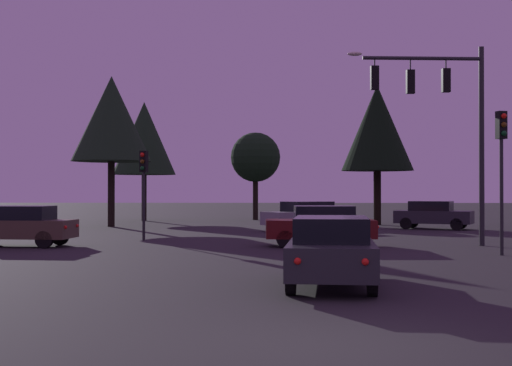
# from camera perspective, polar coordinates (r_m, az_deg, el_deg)

# --- Properties ---
(ground_plane) EXTENTS (168.00, 168.00, 0.00)m
(ground_plane) POSITION_cam_1_polar(r_m,az_deg,el_deg) (33.93, 3.30, -4.16)
(ground_plane) COLOR #262326
(ground_plane) RESTS_ON ground
(traffic_signal_mast_arm) EXTENTS (5.22, 0.64, 7.57)m
(traffic_signal_mast_arm) POSITION_cam_1_polar(r_m,az_deg,el_deg) (27.47, 14.99, 6.09)
(traffic_signal_mast_arm) COLOR #232326
(traffic_signal_mast_arm) RESTS_ON ground
(traffic_light_corner_left) EXTENTS (0.36, 0.38, 4.67)m
(traffic_light_corner_left) POSITION_cam_1_polar(r_m,az_deg,el_deg) (23.90, 19.47, 2.28)
(traffic_light_corner_left) COLOR #232326
(traffic_light_corner_left) RESTS_ON ground
(traffic_light_corner_right) EXTENTS (0.35, 0.38, 3.76)m
(traffic_light_corner_right) POSITION_cam_1_polar(r_m,az_deg,el_deg) (29.59, -9.18, 0.53)
(traffic_light_corner_right) COLOR #232326
(traffic_light_corner_right) RESTS_ON ground
(car_nearside_lane) EXTENTS (2.14, 4.59, 1.52)m
(car_nearside_lane) POSITION_cam_1_polar(r_m,az_deg,el_deg) (15.42, 6.18, -5.46)
(car_nearside_lane) COLOR #232328
(car_nearside_lane) RESTS_ON ground
(car_crossing_left) EXTENTS (4.19, 1.87, 1.52)m
(car_crossing_left) POSITION_cam_1_polar(r_m,az_deg,el_deg) (26.29, 5.34, -3.46)
(car_crossing_left) COLOR #4C0F0F
(car_crossing_left) RESTS_ON ground
(car_crossing_right) EXTENTS (4.38, 1.99, 1.52)m
(car_crossing_right) POSITION_cam_1_polar(r_m,az_deg,el_deg) (27.59, -18.92, -3.29)
(car_crossing_right) COLOR #473828
(car_crossing_right) RESTS_ON ground
(car_far_lane) EXTENTS (4.68, 4.01, 1.52)m
(car_far_lane) POSITION_cam_1_polar(r_m,az_deg,el_deg) (36.44, 4.08, -2.66)
(car_far_lane) COLOR gray
(car_far_lane) RESTS_ON ground
(car_parked_lot) EXTENTS (4.41, 3.25, 1.52)m
(car_parked_lot) POSITION_cam_1_polar(r_m,az_deg,el_deg) (38.96, 14.29, -2.51)
(car_parked_lot) COLOR #232328
(car_parked_lot) RESTS_ON ground
(tree_left_far) EXTENTS (4.36, 4.36, 8.25)m
(tree_left_far) POSITION_cam_1_polar(r_m,az_deg,el_deg) (48.91, -9.14, 3.62)
(tree_left_far) COLOR black
(tree_left_far) RESTS_ON ground
(tree_center_horizon) EXTENTS (4.60, 4.60, 8.74)m
(tree_center_horizon) POSITION_cam_1_polar(r_m,az_deg,el_deg) (41.30, -11.75, 5.15)
(tree_center_horizon) COLOR black
(tree_center_horizon) RESTS_ON ground
(tree_right_cluster) EXTENTS (3.54, 3.54, 6.24)m
(tree_right_cluster) POSITION_cam_1_polar(r_m,az_deg,el_deg) (49.64, -0.05, 2.09)
(tree_right_cluster) COLOR black
(tree_right_cluster) RESTS_ON ground
(tree_lot_edge) EXTENTS (4.39, 4.39, 8.57)m
(tree_lot_edge) POSITION_cam_1_polar(r_m,az_deg,el_deg) (43.29, 9.89, 4.45)
(tree_lot_edge) COLOR black
(tree_lot_edge) RESTS_ON ground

